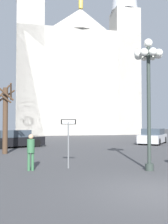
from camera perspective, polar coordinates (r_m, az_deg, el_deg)
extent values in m
plane|color=#424244|center=(8.35, 16.92, -16.62)|extent=(120.00, 120.00, 0.00)
cube|color=#ADA89E|center=(44.93, -1.76, 5.80)|extent=(20.09, 11.02, 16.57)
pyramid|color=#ADA89E|center=(43.64, -0.72, 19.71)|extent=(6.96, 2.31, 3.50)
cylinder|color=gold|center=(44.69, -0.72, 22.86)|extent=(0.70, 0.70, 1.80)
cube|color=#ADA89E|center=(41.59, -11.73, 9.37)|extent=(4.28, 4.28, 20.70)
cube|color=#ADA89E|center=(44.48, 8.97, 8.60)|extent=(4.28, 4.28, 20.70)
cylinder|color=slate|center=(11.81, -3.47, -7.25)|extent=(0.07, 0.07, 2.09)
cube|color=black|center=(11.76, -3.46, -2.17)|extent=(0.67, 0.27, 0.23)
cube|color=white|center=(11.75, -3.45, -2.17)|extent=(0.55, 0.21, 0.16)
cylinder|color=#2D3833|center=(11.56, 14.08, 0.78)|extent=(0.16, 0.16, 5.35)
cylinder|color=#2D3833|center=(11.71, 14.19, -11.65)|extent=(0.36, 0.36, 0.30)
sphere|color=white|center=(12.05, 13.95, 14.52)|extent=(0.38, 0.38, 0.38)
sphere|color=white|center=(12.11, 16.06, 11.98)|extent=(0.34, 0.34, 0.34)
cylinder|color=#2D3833|center=(12.01, 15.02, 12.08)|extent=(0.05, 0.47, 0.05)
sphere|color=white|center=(12.34, 14.79, 11.69)|extent=(0.34, 0.34, 0.34)
cylinder|color=#2D3833|center=(12.13, 14.39, 11.94)|extent=(0.37, 0.37, 0.05)
sphere|color=white|center=(12.33, 13.09, 11.69)|extent=(0.34, 0.34, 0.34)
cylinder|color=#2D3833|center=(12.13, 13.52, 11.93)|extent=(0.47, 0.05, 0.05)
sphere|color=white|center=(12.09, 11.86, 11.96)|extent=(0.34, 0.34, 0.34)
cylinder|color=#2D3833|center=(12.00, 12.91, 12.07)|extent=(0.37, 0.37, 0.05)
sphere|color=white|center=(11.74, 11.82, 12.38)|extent=(0.34, 0.34, 0.34)
cylinder|color=#2D3833|center=(11.83, 12.91, 12.29)|extent=(0.05, 0.47, 0.05)
sphere|color=white|center=(11.49, 13.09, 12.71)|extent=(0.34, 0.34, 0.34)
cylinder|color=#2D3833|center=(11.70, 13.54, 12.45)|extent=(0.37, 0.37, 0.05)
sphere|color=white|center=(11.50, 14.93, 12.72)|extent=(0.34, 0.34, 0.34)
cylinder|color=#2D3833|center=(11.71, 14.44, 12.45)|extent=(0.47, 0.05, 0.05)
sphere|color=white|center=(11.76, 16.15, 12.40)|extent=(0.34, 0.34, 0.34)
cylinder|color=#2D3833|center=(11.84, 15.05, 12.30)|extent=(0.37, 0.37, 0.05)
cylinder|color=#473323|center=(17.76, -16.94, -1.82)|extent=(0.33, 0.33, 4.34)
cylinder|color=#473323|center=(18.40, -16.81, 3.33)|extent=(1.20, 0.21, 0.94)
cylinder|color=#473323|center=(17.38, -16.77, 3.83)|extent=(1.00, 0.31, 0.87)
cylinder|color=#473323|center=(17.85, -15.79, 4.35)|extent=(0.17, 0.78, 1.07)
cylinder|color=#473323|center=(18.24, -17.24, 4.27)|extent=(0.84, 0.47, 1.01)
cylinder|color=#473323|center=(17.49, -16.80, 2.80)|extent=(0.73, 0.26, 0.59)
cube|color=#B7B7BC|center=(25.47, 14.88, -5.63)|extent=(4.07, 4.54, 0.72)
cube|color=#333D47|center=(25.65, 14.97, -4.16)|extent=(2.80, 2.93, 0.56)
cylinder|color=black|center=(23.89, 16.13, -6.31)|extent=(0.56, 0.64, 0.64)
cylinder|color=black|center=(24.29, 12.16, -6.28)|extent=(0.56, 0.64, 0.64)
cylinder|color=black|center=(26.73, 17.35, -5.84)|extent=(0.56, 0.64, 0.64)
cylinder|color=black|center=(27.08, 13.79, -5.83)|extent=(0.56, 0.64, 0.64)
cube|color=black|center=(22.04, -14.82, -6.22)|extent=(4.81, 3.62, 0.69)
cube|color=#333D47|center=(21.92, -15.35, -4.58)|extent=(2.97, 2.57, 0.57)
cylinder|color=black|center=(23.39, -12.05, -6.44)|extent=(0.67, 0.49, 0.64)
cylinder|color=black|center=(21.94, -10.31, -6.74)|extent=(0.67, 0.49, 0.64)
cylinder|color=black|center=(20.78, -17.94, -6.94)|extent=(0.67, 0.49, 0.64)
cylinder|color=#33663F|center=(11.52, -12.05, -10.65)|extent=(0.12, 0.12, 0.77)
cylinder|color=#33663F|center=(11.52, -11.24, -10.66)|extent=(0.12, 0.12, 0.77)
cylinder|color=#33663F|center=(11.44, -11.62, -7.32)|extent=(0.32, 0.32, 0.58)
sphere|color=tan|center=(11.41, -11.61, -5.36)|extent=(0.21, 0.21, 0.21)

